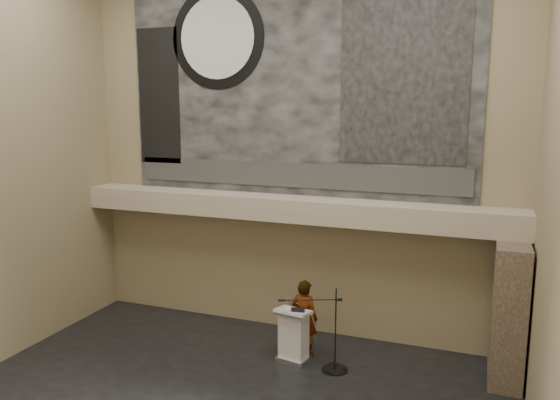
% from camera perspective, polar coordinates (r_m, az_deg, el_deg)
% --- Properties ---
extents(wall_back, '(10.00, 0.02, 8.50)m').
position_cam_1_polar(wall_back, '(12.27, 1.33, 5.45)').
color(wall_back, '#877855').
rests_on(wall_back, floor).
extents(soffit, '(10.00, 0.80, 0.50)m').
position_cam_1_polar(soffit, '(12.07, 0.67, -0.86)').
color(soffit, tan).
rests_on(soffit, wall_back).
extents(sprinkler_left, '(0.04, 0.04, 0.06)m').
position_cam_1_polar(sprinkler_left, '(12.71, -6.20, -1.65)').
color(sprinkler_left, '#B2893D').
rests_on(sprinkler_left, soffit).
extents(sprinkler_right, '(0.04, 0.04, 0.06)m').
position_cam_1_polar(sprinkler_right, '(11.58, 9.46, -2.88)').
color(sprinkler_right, '#B2893D').
rests_on(sprinkler_right, soffit).
extents(banner, '(8.00, 0.05, 5.00)m').
position_cam_1_polar(banner, '(12.21, 1.31, 12.24)').
color(banner, black).
rests_on(banner, wall_back).
extents(banner_text_strip, '(7.76, 0.02, 0.55)m').
position_cam_1_polar(banner_text_strip, '(12.26, 1.21, 2.63)').
color(banner_text_strip, '#2C2C2C').
rests_on(banner_text_strip, banner).
extents(banner_clock_rim, '(2.30, 0.02, 2.30)m').
position_cam_1_polar(banner_clock_rim, '(12.96, -6.58, 16.48)').
color(banner_clock_rim, black).
rests_on(banner_clock_rim, banner).
extents(banner_clock_face, '(1.84, 0.02, 1.84)m').
position_cam_1_polar(banner_clock_face, '(12.94, -6.62, 16.49)').
color(banner_clock_face, silver).
rests_on(banner_clock_face, banner).
extents(banner_building_print, '(2.60, 0.02, 3.60)m').
position_cam_1_polar(banner_building_print, '(11.59, 12.78, 12.61)').
color(banner_building_print, black).
rests_on(banner_building_print, banner).
extents(banner_brick_print, '(1.10, 0.02, 3.20)m').
position_cam_1_polar(banner_brick_print, '(13.68, -12.53, 10.51)').
color(banner_brick_print, black).
rests_on(banner_brick_print, banner).
extents(stone_pier, '(0.60, 1.40, 2.70)m').
position_cam_1_polar(stone_pier, '(11.38, 22.79, -10.73)').
color(stone_pier, '#45372A').
rests_on(stone_pier, floor).
extents(lectern, '(0.76, 0.60, 1.13)m').
position_cam_1_polar(lectern, '(11.53, 1.43, -13.90)').
color(lectern, silver).
rests_on(lectern, floor).
extents(binder, '(0.32, 0.28, 0.04)m').
position_cam_1_polar(binder, '(11.25, 1.88, -11.42)').
color(binder, black).
rests_on(binder, lectern).
extents(papers, '(0.33, 0.38, 0.00)m').
position_cam_1_polar(papers, '(11.32, 0.92, -11.36)').
color(papers, silver).
rests_on(papers, lectern).
extents(speaker_person, '(0.65, 0.47, 1.63)m').
position_cam_1_polar(speaker_person, '(11.68, 2.56, -12.17)').
color(speaker_person, silver).
rests_on(speaker_person, floor).
extents(mic_stand, '(1.29, 0.71, 1.69)m').
position_cam_1_polar(mic_stand, '(11.32, 5.57, -16.16)').
color(mic_stand, black).
rests_on(mic_stand, floor).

